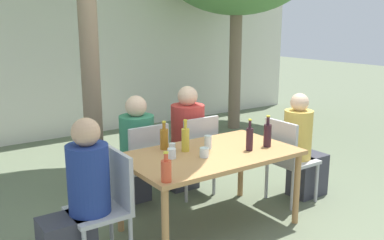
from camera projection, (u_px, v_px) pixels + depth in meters
The scene contains 20 objects.
ground_plane at pixel (210, 226), 4.12m from camera, with size 30.00×30.00×0.00m, color #667056.
cafe_building_wall at pixel (64, 54), 7.03m from camera, with size 10.00×0.08×2.80m.
dining_table_front at pixel (210, 160), 3.97m from camera, with size 1.60×0.94×0.75m.
patio_chair_0 at pixel (107, 201), 3.43m from camera, with size 0.44×0.44×0.92m.
patio_chair_1 at pixel (287, 156), 4.57m from camera, with size 0.44×0.44×0.92m.
patio_chair_2 at pixel (144, 161), 4.39m from camera, with size 0.44×0.44×0.92m.
patio_chair_3 at pixel (195, 151), 4.74m from camera, with size 0.44×0.44×0.92m.
person_seated_0 at pixel (79, 205), 3.30m from camera, with size 0.56×0.33×1.23m.
person_seated_1 at pixel (303, 152), 4.71m from camera, with size 0.55×0.31×1.19m.
person_seated_2 at pixel (134, 155), 4.58m from camera, with size 0.36×0.58×1.19m.
person_seated_3 at pixel (184, 143), 4.92m from camera, with size 0.38×0.59×1.23m.
oil_cruet_0 at pixel (185, 139), 3.96m from camera, with size 0.07×0.07×0.30m.
soda_bottle_1 at pixel (166, 170), 3.22m from camera, with size 0.08×0.08×0.24m.
wine_bottle_2 at pixel (250, 138), 3.99m from camera, with size 0.07×0.07×0.30m.
wine_bottle_3 at pixel (267, 135), 4.11m from camera, with size 0.08×0.08×0.31m.
amber_bottle_4 at pixel (164, 138), 4.03m from camera, with size 0.08×0.08×0.27m.
drinking_glass_0 at pixel (172, 148), 3.96m from camera, with size 0.06×0.06×0.08m.
drinking_glass_1 at pixel (208, 142), 4.06m from camera, with size 0.07×0.07×0.13m.
drinking_glass_2 at pixel (172, 153), 3.78m from camera, with size 0.08×0.08×0.09m.
drinking_glass_3 at pixel (204, 152), 3.81m from camera, with size 0.08×0.08×0.09m.
Camera 1 is at (-2.28, -3.02, 1.94)m, focal length 40.00 mm.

